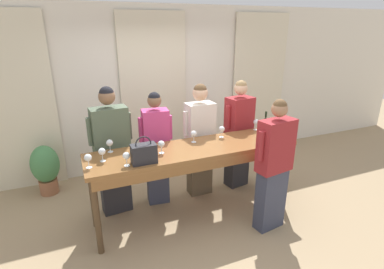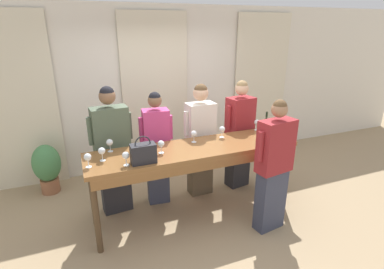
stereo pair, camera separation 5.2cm
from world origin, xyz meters
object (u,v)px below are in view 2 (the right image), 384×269
Objects in this scene: wine_glass_center_mid at (194,134)px; wine_glass_back_mid at (222,129)px; wine_glass_center_right at (262,129)px; handbag at (143,153)px; wine_glass_front_left at (257,123)px; guest_cream_sweater at (200,139)px; potted_plant at (47,166)px; guest_olive_jacket at (113,151)px; host_pouring at (274,167)px; guest_pink_top at (157,148)px; wine_glass_front_right at (88,157)px; guest_striped_shirt at (239,134)px; tasting_bar at (195,156)px; wine_bottle at (266,125)px; wine_glass_back_right at (102,151)px; wine_glass_center_left at (110,143)px; wine_glass_front_mid at (161,144)px; wine_glass_back_left at (126,156)px.

wine_glass_center_mid is 0.43m from wine_glass_back_mid.
wine_glass_back_mid is at bearing 161.75° from wine_glass_center_right.
wine_glass_center_mid and wine_glass_center_right have the same top height.
handbag is 1.87m from wine_glass_front_left.
guest_cream_sweater reaches higher than potted_plant.
guest_olive_jacket is 2.07m from host_pouring.
guest_pink_top is (0.35, 0.73, -0.27)m from handbag.
handbag is 0.59m from wine_glass_front_right.
wine_glass_center_mid is 0.09× the size of guest_cream_sweater.
wine_glass_front_left is at bearing -59.99° from guest_striped_shirt.
tasting_bar is 0.30m from wine_glass_center_mid.
wine_glass_center_mid is at bearing -19.15° from guest_olive_jacket.
wine_bottle reaches higher than wine_glass_center_mid.
wine_glass_front_left is (1.81, 0.48, -0.00)m from handbag.
potted_plant is at bearing 154.29° from wine_glass_center_right.
wine_glass_front_left and wine_glass_back_right have the same top height.
guest_striped_shirt is at bearing 13.53° from wine_glass_back_right.
wine_glass_front_left is 1.00× the size of wine_glass_center_mid.
wine_glass_front_left is 2.11m from wine_glass_center_left.
wine_glass_center_left is 1.00× the size of wine_glass_center_right.
tasting_bar is 16.81× the size of wine_glass_front_left.
handbag is 1.73m from wine_glass_center_right.
handbag is (-1.85, -0.33, 0.00)m from wine_bottle.
guest_olive_jacket is at bearing 133.63° from wine_glass_front_mid.
guest_olive_jacket reaches higher than wine_glass_center_left.
guest_olive_jacket is 1.26m from guest_cream_sweater.
wine_glass_front_left is 2.06m from wine_glass_back_left.
wine_glass_center_mid is 2.38m from potted_plant.
guest_olive_jacket is 1.34m from potted_plant.
wine_bottle is at bearing 9.00° from wine_glass_back_left.
wine_glass_back_left is 1.00× the size of wine_glass_back_right.
wine_bottle is at bearing -65.43° from guest_striped_shirt.
guest_striped_shirt is (-0.14, 0.24, -0.25)m from wine_glass_front_left.
wine_glass_center_right and wine_glass_back_mid have the same top height.
tasting_bar is 0.63m from guest_cream_sweater.
handbag is 1.99× the size of wine_glass_center_mid.
host_pouring is (1.13, -1.12, 0.01)m from guest_pink_top.
tasting_bar is 0.49m from wine_glass_front_mid.
host_pouring is (-0.24, -0.62, -0.26)m from wine_glass_center_right.
guest_cream_sweater reaches higher than wine_glass_center_mid.
handbag is 1.99× the size of wine_glass_front_left.
wine_glass_back_left is 0.09× the size of guest_olive_jacket.
wine_glass_front_left is at bearing 15.00° from handbag.
host_pouring reaches higher than wine_bottle.
guest_striped_shirt reaches higher than wine_glass_back_right.
wine_glass_back_left is (-1.91, -0.22, 0.00)m from wine_glass_center_right.
wine_glass_front_right is 0.10× the size of guest_pink_top.
potted_plant is (-1.50, 0.88, -0.41)m from guest_pink_top.
wine_glass_back_right is (-1.12, 0.05, 0.22)m from tasting_bar.
guest_cream_sweater reaches higher than wine_glass_back_right.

